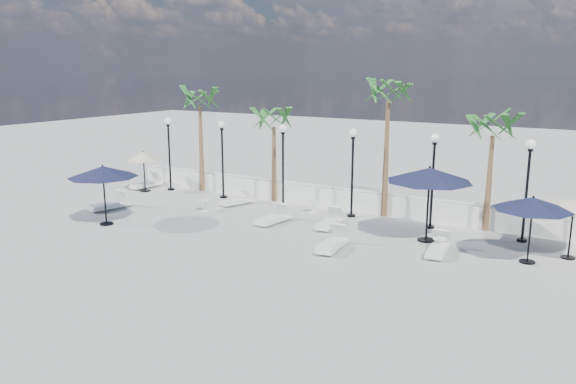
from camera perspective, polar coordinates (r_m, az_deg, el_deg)
The scene contains 27 objects.
ground at distance 19.23m, azimuth -1.76°, elevation -6.80°, with size 100.00×100.00×0.00m, color #A8A9A3.
balustrade at distance 25.47m, azimuth 7.41°, elevation -0.96°, with size 26.00×0.30×1.01m.
lamppost_0 at distance 30.03m, azimuth -12.01°, elevation 4.85°, with size 0.36×0.36×3.84m.
lamppost_1 at distance 27.77m, azimuth -6.70°, elevation 4.43°, with size 0.36×0.36×3.84m.
lamppost_2 at distance 25.80m, azimuth -0.52°, elevation 3.90°, with size 0.36×0.36×3.84m.
lamppost_3 at distance 24.17m, azimuth 6.58°, elevation 3.23°, with size 0.36×0.36×3.84m.
lamppost_4 at distance 22.97m, azimuth 14.55°, elevation 2.42°, with size 0.36×0.36×3.84m.
lamppost_5 at distance 22.26m, azimuth 23.19°, elevation 1.49°, with size 0.36×0.36×3.84m.
palm_0 at distance 29.44m, azimuth -8.96°, elevation 8.82°, with size 2.60×2.60×5.50m.
palm_1 at distance 26.84m, azimuth -1.45°, elevation 6.95°, with size 2.60×2.60×4.70m.
palm_2 at distance 24.17m, azimuth 10.16°, elevation 9.38°, with size 2.60×2.60×6.10m.
palm_3 at distance 23.08m, azimuth 20.10°, elevation 5.77°, with size 2.60×2.60×4.90m.
lounger_0 at distance 31.23m, azimuth -14.19°, elevation 0.83°, with size 0.79×1.93×0.70m.
lounger_1 at distance 23.41m, azimuth -1.47°, elevation -2.66°, with size 0.82×1.88×0.68m.
lounger_2 at distance 26.93m, azimuth -17.67°, elevation -1.20°, with size 1.07×2.05×0.73m.
lounger_3 at distance 26.64m, azimuth -5.24°, elevation -0.88°, with size 1.04×1.72×0.62m.
lounger_4 at distance 20.28m, azimuth 15.01°, elevation -5.53°, with size 0.77×1.85×0.68m.
lounger_5 at distance 22.88m, azimuth 4.20°, elevation -3.06°, with size 0.78×1.86×0.68m.
lounger_6 at distance 20.15m, azimuth 4.54°, elevation -5.19°, with size 0.83×1.99×0.72m.
side_table_0 at distance 25.66m, azimuth -8.50°, elevation -1.26°, with size 0.53×0.53×0.51m.
side_table_1 at distance 25.11m, azimuth 2.54°, elevation -1.44°, with size 0.52×0.52×0.51m.
side_table_2 at distance 20.59m, azimuth 15.16°, elevation -5.08°, with size 0.49×0.49×0.48m.
parasol_navy_left at distance 24.01m, azimuth -18.30°, elevation 1.94°, with size 2.85×2.85×2.51m.
parasol_navy_mid at distance 21.18m, azimuth 14.18°, elevation 1.67°, with size 3.19×3.19×2.86m.
parasol_navy_right at distance 19.96m, azimuth 23.61°, elevation -1.13°, with size 2.56×2.56×2.29m.
parasol_cream_sq_a at distance 21.00m, azimuth 27.09°, elevation -0.71°, with size 4.52×4.52×2.22m.
parasol_cream_small at distance 30.14m, azimuth -14.48°, elevation 3.49°, with size 1.75×1.75×2.14m.
Camera 1 is at (9.86, -15.23, 6.36)m, focal length 35.00 mm.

